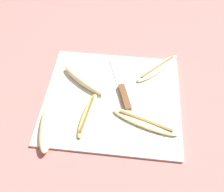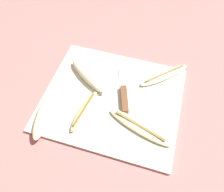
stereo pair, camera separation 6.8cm
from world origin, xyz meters
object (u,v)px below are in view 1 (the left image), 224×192
object	(u,v)px
banana_soft_right	(145,122)
banana_cream_curved	(47,128)
banana_bright_far	(158,68)
knife	(123,93)
banana_spotted_left	(88,115)
banana_pale_long	(84,80)

from	to	relation	value
banana_soft_right	banana_cream_curved	xyz separation A→B (m)	(-0.28, -0.05, 0.01)
banana_bright_far	banana_cream_curved	distance (m)	0.41
knife	banana_cream_curved	distance (m)	0.25
banana_soft_right	banana_cream_curved	size ratio (longest dim) A/B	1.32
knife	banana_cream_curved	bearing A→B (deg)	-163.36
banana_cream_curved	banana_soft_right	bearing A→B (deg)	10.28
knife	banana_spotted_left	xyz separation A→B (m)	(-0.10, -0.09, 0.00)
banana_pale_long	banana_spotted_left	bearing A→B (deg)	-74.95
banana_pale_long	banana_soft_right	bearing A→B (deg)	-32.14
knife	banana_pale_long	world-z (taller)	banana_pale_long
banana_spotted_left	banana_pale_long	world-z (taller)	banana_pale_long
knife	banana_soft_right	bearing A→B (deg)	-72.08
banana_soft_right	banana_bright_far	bearing A→B (deg)	79.95
banana_bright_far	banana_pale_long	bearing A→B (deg)	-161.38
banana_bright_far	banana_cream_curved	xyz separation A→B (m)	(-0.32, -0.26, 0.01)
banana_soft_right	banana_bright_far	world-z (taller)	same
banana_soft_right	banana_pale_long	size ratio (longest dim) A/B	1.24
banana_spotted_left	banana_cream_curved	world-z (taller)	banana_cream_curved
banana_soft_right	banana_cream_curved	bearing A→B (deg)	-169.72
banana_pale_long	banana_cream_curved	xyz separation A→B (m)	(-0.07, -0.18, -0.00)
knife	banana_bright_far	distance (m)	0.16
banana_spotted_left	knife	bearing A→B (deg)	43.52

